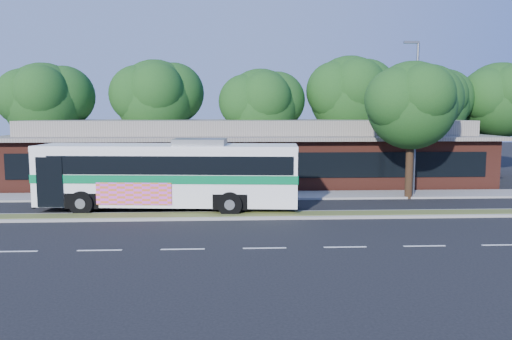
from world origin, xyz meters
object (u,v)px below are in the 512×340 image
object	(u,v)px
transit_bus	(170,171)
sedan	(19,179)
lamp_post	(415,114)
sidewalk_tree	(417,103)

from	to	relation	value
transit_bus	sedan	size ratio (longest dim) A/B	2.44
lamp_post	sedan	world-z (taller)	lamp_post
sedan	sidewalk_tree	distance (m)	24.88
lamp_post	sidewalk_tree	distance (m)	0.84
lamp_post	transit_bus	distance (m)	14.64
lamp_post	sidewalk_tree	bearing A→B (deg)	-102.94
sidewalk_tree	sedan	bearing A→B (deg)	170.94
lamp_post	sidewalk_tree	size ratio (longest dim) A/B	1.15
lamp_post	transit_bus	world-z (taller)	lamp_post
lamp_post	sidewalk_tree	world-z (taller)	lamp_post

